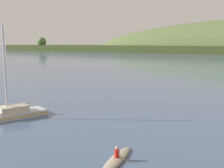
# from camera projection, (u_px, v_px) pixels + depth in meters

# --- Properties ---
(sailboat_near_mooring) EXTENTS (4.51, 6.76, 9.69)m
(sailboat_near_mooring) POSITION_uv_depth(u_px,v_px,m) (6.00, 117.00, 25.42)
(sailboat_near_mooring) COLOR #ADB2BC
(sailboat_near_mooring) RESTS_ON ground
(canoe_with_paddler) EXTENTS (1.70, 4.31, 1.02)m
(canoe_with_paddler) POSITION_uv_depth(u_px,v_px,m) (117.00, 159.00, 16.37)
(canoe_with_paddler) COLOR gray
(canoe_with_paddler) RESTS_ON ground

